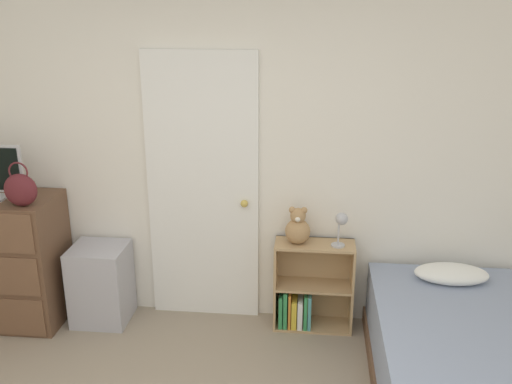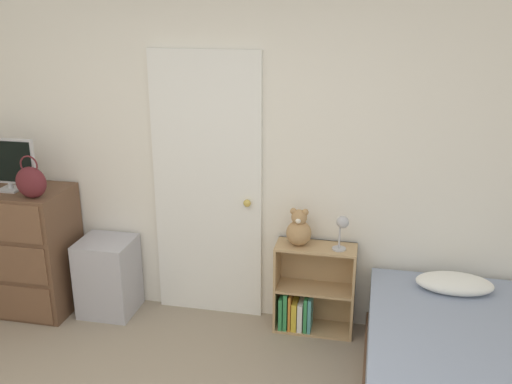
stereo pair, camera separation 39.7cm
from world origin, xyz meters
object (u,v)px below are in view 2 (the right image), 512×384
Objects in this scene: tv at (7,163)px; bookshelf at (308,296)px; storage_bin at (108,276)px; teddy_bear at (299,229)px; bed at (462,381)px; desk_lamp at (342,226)px; handbag at (31,182)px; dresser at (20,249)px.

tv is 0.66× the size of bookshelf.
teddy_bear reaches higher than storage_bin.
bookshelf is 0.37× the size of bed.
teddy_bear reaches higher than bed.
tv is at bearing -177.22° from desk_lamp.
desk_lamp is at bearing 6.42° from handbag.
bookshelf is at bearing 141.60° from bed.
desk_lamp is at bearing 1.08° from storage_bin.
bed is (1.00, -0.80, -0.02)m from bookshelf.
bookshelf is at bearing 8.34° from handbag.
handbag is at bearing -173.58° from desk_lamp.
desk_lamp is (0.23, -0.04, 0.60)m from bookshelf.
storage_bin is 1.58m from teddy_bear.
handbag is 0.47× the size of bookshelf.
storage_bin is 1.58m from bookshelf.
tv is at bearing 169.10° from bed.
dresser is at bearing -174.65° from storage_bin.
tv reaches higher than bookshelf.
teddy_bear is (2.19, 0.16, -0.41)m from tv.
dresser is at bearing 125.47° from tv.
bed is (0.78, -0.75, -0.61)m from desk_lamp.
tv is 2.47m from bookshelf.
tv is at bearing -172.83° from storage_bin.
handbag reaches higher than dresser.
storage_bin is at bearing 5.35° from dresser.
bed is (3.28, -0.63, -0.96)m from tv.
handbag is 2.20m from bookshelf.
dresser is at bearing 168.80° from bed.
dresser is 3.59× the size of teddy_bear.
storage_bin is 2.34× the size of desk_lamp.
bookshelf is at bearing 5.29° from teddy_bear.
handbag reaches higher than bookshelf.
storage_bin is 2.68m from bed.
dresser is at bearing -177.71° from desk_lamp.
storage_bin is 0.33× the size of bed.
dresser is 3.85× the size of desk_lamp.
bed is at bearing -15.54° from storage_bin.
dresser is 0.74m from storage_bin.
tv is 2.23m from teddy_bear.
storage_bin is 1.89m from desk_lamp.
teddy_bear is (1.50, 0.07, 0.50)m from storage_bin.
handbag reaches higher than teddy_bear.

